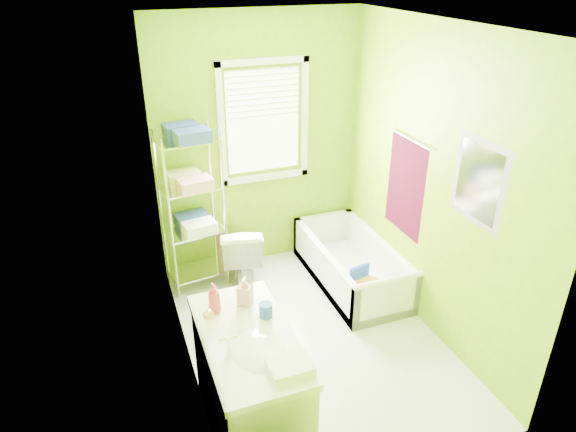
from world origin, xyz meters
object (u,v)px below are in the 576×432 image
object	(u,v)px
bathtub	(352,270)
wire_shelf_unit	(193,193)
vanity	(250,382)
toilet	(242,254)

from	to	relation	value
bathtub	wire_shelf_unit	xyz separation A→B (m)	(-1.44, 0.54, 0.86)
bathtub	wire_shelf_unit	bearing A→B (deg)	159.35
bathtub	vanity	bearing A→B (deg)	-136.49
bathtub	toilet	distance (m)	1.13
bathtub	vanity	distance (m)	2.07
bathtub	toilet	world-z (taller)	toilet
toilet	wire_shelf_unit	distance (m)	0.79
toilet	vanity	world-z (taller)	vanity
vanity	toilet	bearing A→B (deg)	76.17
toilet	wire_shelf_unit	size ratio (longest dim) A/B	0.43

